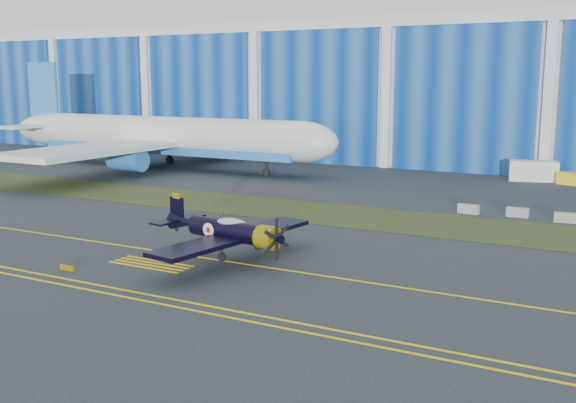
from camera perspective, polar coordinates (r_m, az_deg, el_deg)
The scene contains 16 objects.
ground at distance 46.82m, azimuth 12.62°, elevation -5.65°, with size 260.00×260.00×0.00m, color #2C3339.
grass_median at distance 60.05m, azimuth 16.26°, elevation -2.28°, with size 260.00×10.00×0.02m, color #475128.
hangar at distance 115.91m, azimuth 22.80°, elevation 10.63°, with size 220.00×45.70×30.00m.
taxiway_centreline at distance 42.21m, azimuth 10.76°, elevation -7.33°, with size 200.00×0.20×0.02m, color yellow.
edge_line_near at distance 33.77m, azimuth 5.76°, elevation -11.76°, with size 80.00×0.20×0.02m, color yellow.
edge_line_far at distance 34.63m, azimuth 6.41°, elevation -11.19°, with size 80.00×0.20×0.02m, color yellow.
hold_short_ladder at distance 47.98m, azimuth -11.48°, elevation -5.21°, with size 6.00×2.40×0.02m, color yellow, non-canonical shape.
guard_board_left at distance 47.87m, azimuth -18.19°, elevation -5.36°, with size 1.20×0.15×0.35m, color yellow.
warbird at distance 47.15m, azimuth -5.19°, elevation -2.44°, with size 13.70×15.72×4.18m.
jetliner at distance 98.64m, azimuth -10.42°, elevation 8.91°, with size 61.04×51.90×21.16m.
shipping_container at distance 90.72m, azimuth 20.07°, elevation 2.45°, with size 5.86×2.34×2.54m, color silver.
tug at distance 89.25m, azimuth 22.70°, elevation 1.81°, with size 2.54×1.59×1.48m, color yellow.
cart at distance 119.72m, azimuth -14.38°, elevation 4.15°, with size 1.77×1.06×1.06m, color silver.
barrier_a at distance 66.72m, azimuth 15.03°, elevation -0.61°, with size 2.00×0.60×0.90m, color #899C95.
barrier_b at distance 66.36m, azimuth 18.87°, elevation -0.88°, with size 2.00×0.60×0.90m, color gray.
barrier_c at distance 65.35m, azimuth 22.47°, elevation -1.27°, with size 2.00×0.60×0.90m, color gray.
Camera 1 is at (11.81, -43.50, 12.65)m, focal length 42.00 mm.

